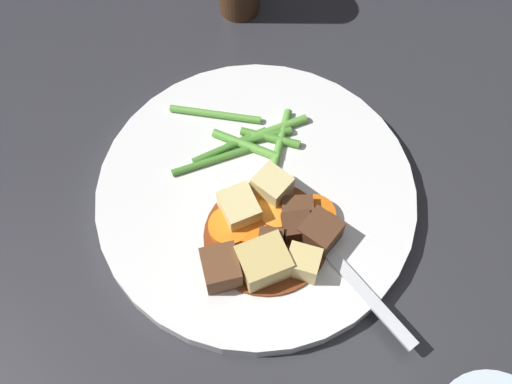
% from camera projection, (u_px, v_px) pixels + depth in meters
% --- Properties ---
extents(ground_plane, '(3.00, 3.00, 0.00)m').
position_uv_depth(ground_plane, '(256.00, 201.00, 0.58)').
color(ground_plane, '#2D2D33').
extents(dinner_plate, '(0.28, 0.28, 0.02)m').
position_uv_depth(dinner_plate, '(256.00, 196.00, 0.57)').
color(dinner_plate, white).
rests_on(dinner_plate, ground_plane).
extents(stew_sauce, '(0.10, 0.10, 0.00)m').
position_uv_depth(stew_sauce, '(266.00, 237.00, 0.54)').
color(stew_sauce, brown).
rests_on(stew_sauce, dinner_plate).
extents(carrot_slice_0, '(0.04, 0.04, 0.01)m').
position_uv_depth(carrot_slice_0, '(256.00, 201.00, 0.55)').
color(carrot_slice_0, orange).
rests_on(carrot_slice_0, dinner_plate).
extents(carrot_slice_1, '(0.04, 0.04, 0.01)m').
position_uv_depth(carrot_slice_1, '(247.00, 227.00, 0.54)').
color(carrot_slice_1, orange).
rests_on(carrot_slice_1, dinner_plate).
extents(carrot_slice_2, '(0.05, 0.05, 0.01)m').
position_uv_depth(carrot_slice_2, '(277.00, 212.00, 0.55)').
color(carrot_slice_2, orange).
rests_on(carrot_slice_2, dinner_plate).
extents(carrot_slice_3, '(0.04, 0.04, 0.01)m').
position_uv_depth(carrot_slice_3, '(314.00, 216.00, 0.55)').
color(carrot_slice_3, orange).
rests_on(carrot_slice_3, dinner_plate).
extents(carrot_slice_4, '(0.05, 0.05, 0.01)m').
position_uv_depth(carrot_slice_4, '(229.00, 227.00, 0.54)').
color(carrot_slice_4, orange).
rests_on(carrot_slice_4, dinner_plate).
extents(potato_chunk_0, '(0.04, 0.03, 0.03)m').
position_uv_depth(potato_chunk_0, '(239.00, 209.00, 0.54)').
color(potato_chunk_0, '#EAD68C').
rests_on(potato_chunk_0, dinner_plate).
extents(potato_chunk_1, '(0.04, 0.04, 0.03)m').
position_uv_depth(potato_chunk_1, '(272.00, 187.00, 0.55)').
color(potato_chunk_1, '#EAD68C').
rests_on(potato_chunk_1, dinner_plate).
extents(potato_chunk_2, '(0.04, 0.04, 0.03)m').
position_uv_depth(potato_chunk_2, '(264.00, 262.00, 0.52)').
color(potato_chunk_2, '#DBBC6B').
rests_on(potato_chunk_2, dinner_plate).
extents(potato_chunk_3, '(0.03, 0.03, 0.02)m').
position_uv_depth(potato_chunk_3, '(303.00, 263.00, 0.52)').
color(potato_chunk_3, '#E5CC7A').
rests_on(potato_chunk_3, dinner_plate).
extents(meat_chunk_0, '(0.02, 0.03, 0.02)m').
position_uv_depth(meat_chunk_0, '(297.00, 211.00, 0.54)').
color(meat_chunk_0, '#56331E').
rests_on(meat_chunk_0, dinner_plate).
extents(meat_chunk_1, '(0.03, 0.03, 0.02)m').
position_uv_depth(meat_chunk_1, '(274.00, 246.00, 0.53)').
color(meat_chunk_1, '#56331E').
rests_on(meat_chunk_1, dinner_plate).
extents(meat_chunk_2, '(0.03, 0.03, 0.03)m').
position_uv_depth(meat_chunk_2, '(221.00, 268.00, 0.52)').
color(meat_chunk_2, brown).
rests_on(meat_chunk_2, dinner_plate).
extents(meat_chunk_3, '(0.04, 0.04, 0.02)m').
position_uv_depth(meat_chunk_3, '(320.00, 232.00, 0.53)').
color(meat_chunk_3, '#56331E').
rests_on(meat_chunk_3, dinner_plate).
extents(meat_chunk_4, '(0.02, 0.02, 0.02)m').
position_uv_depth(meat_chunk_4, '(297.00, 228.00, 0.54)').
color(meat_chunk_4, '#4C2B19').
rests_on(meat_chunk_4, dinner_plate).
extents(green_bean_0, '(0.07, 0.04, 0.01)m').
position_uv_depth(green_bean_0, '(279.00, 147.00, 0.58)').
color(green_bean_0, '#66AD42').
rests_on(green_bean_0, dinner_plate).
extents(green_bean_1, '(0.04, 0.08, 0.01)m').
position_uv_depth(green_bean_1, '(215.00, 114.00, 0.60)').
color(green_bean_1, '#66AD42').
rests_on(green_bean_1, dinner_plate).
extents(green_bean_2, '(0.02, 0.07, 0.01)m').
position_uv_depth(green_bean_2, '(212.00, 160.00, 0.57)').
color(green_bean_2, '#4C8E33').
rests_on(green_bean_2, dinner_plate).
extents(green_bean_3, '(0.01, 0.06, 0.01)m').
position_uv_depth(green_bean_3, '(259.00, 138.00, 0.58)').
color(green_bean_3, '#4C8E33').
rests_on(green_bean_3, dinner_plate).
extents(green_bean_4, '(0.04, 0.06, 0.01)m').
position_uv_depth(green_bean_4, '(251.00, 144.00, 0.58)').
color(green_bean_4, '#66AD42').
rests_on(green_bean_4, dinner_plate).
extents(green_bean_5, '(0.03, 0.05, 0.01)m').
position_uv_depth(green_bean_5, '(270.00, 138.00, 0.58)').
color(green_bean_5, '#599E38').
rests_on(green_bean_5, dinner_plate).
extents(green_bean_6, '(0.02, 0.05, 0.01)m').
position_uv_depth(green_bean_6, '(279.00, 128.00, 0.59)').
color(green_bean_6, '#66AD42').
rests_on(green_bean_6, dinner_plate).
extents(green_bean_7, '(0.03, 0.07, 0.01)m').
position_uv_depth(green_bean_7, '(230.00, 146.00, 0.58)').
color(green_bean_7, '#4C8E33').
rests_on(green_bean_7, dinner_plate).
extents(fork, '(0.16, 0.09, 0.00)m').
position_uv_depth(fork, '(333.00, 257.00, 0.53)').
color(fork, silver).
rests_on(fork, dinner_plate).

